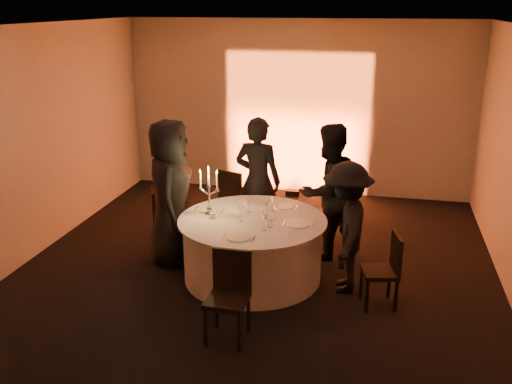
% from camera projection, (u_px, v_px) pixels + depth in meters
% --- Properties ---
extents(floor, '(7.00, 7.00, 0.00)m').
position_uv_depth(floor, '(253.00, 277.00, 7.10)').
color(floor, black).
rests_on(floor, ground).
extents(ceiling, '(7.00, 7.00, 0.00)m').
position_uv_depth(ceiling, '(252.00, 27.00, 6.15)').
color(ceiling, white).
rests_on(ceiling, wall_back).
extents(wall_back, '(7.00, 0.00, 7.00)m').
position_uv_depth(wall_back, '(297.00, 108.00, 9.86)').
color(wall_back, '#BBB7AE').
rests_on(wall_back, floor).
extents(wall_front, '(7.00, 0.00, 7.00)m').
position_uv_depth(wall_front, '(121.00, 313.00, 3.38)').
color(wall_front, '#BBB7AE').
rests_on(wall_front, floor).
extents(wall_left, '(0.00, 7.00, 7.00)m').
position_uv_depth(wall_left, '(23.00, 147.00, 7.24)').
color(wall_left, '#BBB7AE').
rests_on(wall_left, floor).
extents(uplighter_fixture, '(0.25, 0.12, 0.10)m').
position_uv_depth(uplighter_fixture, '(293.00, 193.00, 10.05)').
color(uplighter_fixture, black).
rests_on(uplighter_fixture, floor).
extents(banquet_table, '(1.80, 1.80, 0.77)m').
position_uv_depth(banquet_table, '(252.00, 249.00, 6.98)').
color(banquet_table, black).
rests_on(banquet_table, floor).
extents(chair_left, '(0.50, 0.50, 0.86)m').
position_uv_depth(chair_left, '(161.00, 216.00, 7.78)').
color(chair_left, black).
rests_on(chair_left, floor).
extents(chair_back_left, '(0.53, 0.53, 0.93)m').
position_uv_depth(chair_back_left, '(234.00, 196.00, 8.41)').
color(chair_back_left, black).
rests_on(chair_back_left, floor).
extents(chair_back_right, '(0.58, 0.58, 0.96)m').
position_uv_depth(chair_back_right, '(333.00, 211.00, 7.78)').
color(chair_back_right, black).
rests_on(chair_back_right, floor).
extents(chair_right, '(0.45, 0.45, 0.85)m').
position_uv_depth(chair_right, '(386.00, 266.00, 6.29)').
color(chair_right, black).
rests_on(chair_right, floor).
extents(chair_front, '(0.42, 0.42, 0.91)m').
position_uv_depth(chair_front, '(229.00, 290.00, 5.70)').
color(chair_front, black).
rests_on(chair_front, floor).
extents(guest_left, '(0.79, 1.04, 1.89)m').
position_uv_depth(guest_left, '(171.00, 192.00, 7.27)').
color(guest_left, black).
rests_on(guest_left, floor).
extents(guest_back_left, '(0.72, 0.53, 1.80)m').
position_uv_depth(guest_back_left, '(258.00, 181.00, 7.87)').
color(guest_back_left, black).
rests_on(guest_back_left, floor).
extents(guest_back_right, '(1.11, 1.10, 1.81)m').
position_uv_depth(guest_back_right, '(328.00, 192.00, 7.42)').
color(guest_back_right, black).
rests_on(guest_back_right, floor).
extents(guest_right, '(0.63, 1.04, 1.56)m').
position_uv_depth(guest_right, '(346.00, 228.00, 6.57)').
color(guest_right, black).
rests_on(guest_right, floor).
extents(plate_left, '(0.36, 0.28, 0.08)m').
position_uv_depth(plate_left, '(209.00, 209.00, 7.15)').
color(plate_left, white).
rests_on(plate_left, banquet_table).
extents(plate_back_left, '(0.36, 0.29, 0.01)m').
position_uv_depth(plate_back_left, '(255.00, 202.00, 7.41)').
color(plate_back_left, white).
rests_on(plate_back_left, banquet_table).
extents(plate_back_right, '(0.36, 0.25, 0.01)m').
position_uv_depth(plate_back_right, '(284.00, 206.00, 7.28)').
color(plate_back_right, white).
rests_on(plate_back_right, banquet_table).
extents(plate_right, '(0.36, 0.28, 0.01)m').
position_uv_depth(plate_right, '(298.00, 224.00, 6.70)').
color(plate_right, white).
rests_on(plate_right, banquet_table).
extents(plate_front, '(0.36, 0.28, 0.01)m').
position_uv_depth(plate_front, '(238.00, 237.00, 6.31)').
color(plate_front, white).
rests_on(plate_front, banquet_table).
extents(coffee_cup, '(0.11, 0.11, 0.07)m').
position_uv_depth(coffee_cup, '(213.00, 216.00, 6.88)').
color(coffee_cup, white).
rests_on(coffee_cup, banquet_table).
extents(candelabra, '(0.26, 0.13, 0.62)m').
position_uv_depth(candelabra, '(209.00, 198.00, 6.94)').
color(candelabra, white).
rests_on(candelabra, banquet_table).
extents(wine_glass_a, '(0.07, 0.07, 0.19)m').
position_uv_depth(wine_glass_a, '(249.00, 202.00, 7.04)').
color(wine_glass_a, white).
rests_on(wine_glass_a, banquet_table).
extents(wine_glass_b, '(0.07, 0.07, 0.19)m').
position_uv_depth(wine_glass_b, '(275.00, 209.00, 6.80)').
color(wine_glass_b, white).
rests_on(wine_glass_b, banquet_table).
extents(wine_glass_c, '(0.07, 0.07, 0.19)m').
position_uv_depth(wine_glass_c, '(241.00, 210.00, 6.75)').
color(wine_glass_c, white).
rests_on(wine_glass_c, banquet_table).
extents(wine_glass_d, '(0.07, 0.07, 0.19)m').
position_uv_depth(wine_glass_d, '(264.00, 219.00, 6.48)').
color(wine_glass_d, white).
rests_on(wine_glass_d, banquet_table).
extents(wine_glass_e, '(0.07, 0.07, 0.19)m').
position_uv_depth(wine_glass_e, '(273.00, 201.00, 7.08)').
color(wine_glass_e, white).
rests_on(wine_glass_e, banquet_table).
extents(tumbler_a, '(0.07, 0.07, 0.09)m').
position_uv_depth(tumbler_a, '(270.00, 224.00, 6.60)').
color(tumbler_a, white).
rests_on(tumbler_a, banquet_table).
extents(tumbler_b, '(0.07, 0.07, 0.09)m').
position_uv_depth(tumbler_b, '(265.00, 215.00, 6.87)').
color(tumbler_b, white).
rests_on(tumbler_b, banquet_table).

